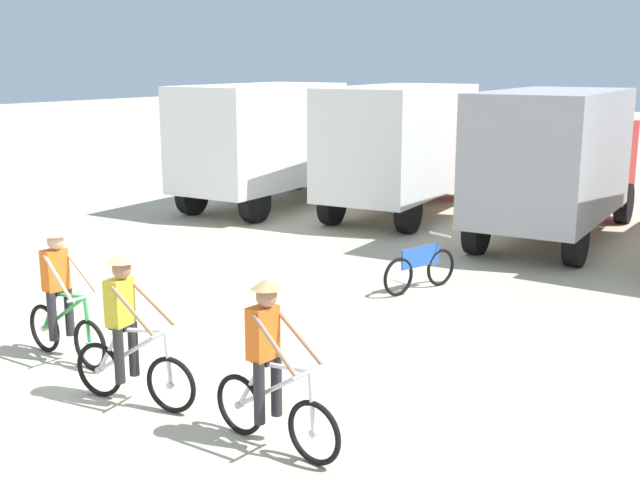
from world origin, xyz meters
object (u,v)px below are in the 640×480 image
(cyclist_cowboy_hat, at_px, (128,335))
(bicycle_spare, at_px, (420,269))
(box_truck_avon_van, at_px, (272,138))
(cyclist_orange_shirt, at_px, (61,300))
(box_truck_white_box, at_px, (407,143))
(box_truck_grey_hauler, at_px, (558,157))
(cyclist_near_camera, at_px, (271,371))

(cyclist_cowboy_hat, height_order, bicycle_spare, cyclist_cowboy_hat)
(box_truck_avon_van, height_order, cyclist_orange_shirt, box_truck_avon_van)
(box_truck_avon_van, xyz_separation_m, box_truck_white_box, (3.66, 1.05, 0.00))
(box_truck_avon_van, height_order, bicycle_spare, box_truck_avon_van)
(cyclist_cowboy_hat, xyz_separation_m, bicycle_spare, (0.56, 6.19, -0.45))
(box_truck_grey_hauler, distance_m, cyclist_cowboy_hat, 11.76)
(box_truck_white_box, relative_size, bicycle_spare, 4.15)
(cyclist_orange_shirt, distance_m, bicycle_spare, 6.21)
(cyclist_near_camera, relative_size, bicycle_spare, 1.09)
(box_truck_avon_van, xyz_separation_m, box_truck_grey_hauler, (7.92, 0.24, 0.00))
(box_truck_avon_van, bearing_deg, bicycle_spare, -35.25)
(box_truck_avon_van, bearing_deg, box_truck_white_box, 15.97)
(box_truck_white_box, bearing_deg, box_truck_grey_hauler, -10.79)
(box_truck_white_box, xyz_separation_m, box_truck_grey_hauler, (4.26, -0.81, 0.00))
(box_truck_white_box, height_order, box_truck_grey_hauler, same)
(box_truck_white_box, xyz_separation_m, bicycle_spare, (3.75, -6.29, -1.48))
(box_truck_avon_van, distance_m, cyclist_orange_shirt, 12.10)
(box_truck_white_box, relative_size, cyclist_orange_shirt, 3.82)
(bicycle_spare, bearing_deg, cyclist_cowboy_hat, -95.15)
(box_truck_avon_van, xyz_separation_m, cyclist_cowboy_hat, (6.86, -11.43, -1.03))
(cyclist_cowboy_hat, bearing_deg, box_truck_white_box, 104.38)
(box_truck_grey_hauler, bearing_deg, cyclist_near_camera, -85.20)
(cyclist_orange_shirt, distance_m, cyclist_cowboy_hat, 1.89)
(cyclist_cowboy_hat, bearing_deg, cyclist_near_camera, 2.64)
(cyclist_cowboy_hat, distance_m, bicycle_spare, 6.23)
(bicycle_spare, bearing_deg, box_truck_grey_hauler, 84.68)
(box_truck_avon_van, relative_size, box_truck_white_box, 0.99)
(box_truck_avon_van, distance_m, cyclist_near_camera, 14.44)
(box_truck_grey_hauler, xyz_separation_m, cyclist_cowboy_hat, (-1.07, -11.66, -1.03))
(cyclist_orange_shirt, height_order, cyclist_cowboy_hat, same)
(cyclist_cowboy_hat, xyz_separation_m, cyclist_near_camera, (2.04, 0.09, 0.00))
(box_truck_white_box, height_order, cyclist_cowboy_hat, box_truck_white_box)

